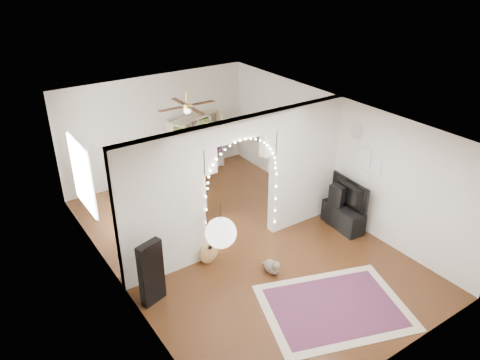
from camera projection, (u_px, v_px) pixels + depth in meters
floor at (239, 243)px, 9.65m from camera, size 7.50×7.50×0.00m
ceiling at (239, 118)px, 8.43m from camera, size 5.00×7.50×0.02m
wall_back at (156, 128)px, 11.81m from camera, size 5.00×0.02×2.70m
wall_front at (395, 291)px, 6.27m from camera, size 5.00×0.02×2.70m
wall_left at (115, 223)px, 7.79m from camera, size 0.02×7.50×2.70m
wall_right at (333, 155)px, 10.29m from camera, size 0.02×7.50×2.70m
divider_wall at (239, 181)px, 9.01m from camera, size 5.00×0.20×2.70m
fairy_lights at (243, 178)px, 8.85m from camera, size 1.64×0.04×1.60m
window at (82, 175)px, 9.07m from camera, size 0.04×1.20×1.40m
wall_clock at (357, 132)px, 9.50m from camera, size 0.03×0.31×0.31m
picture_frames at (368, 165)px, 9.48m from camera, size 0.02×0.50×0.70m
paper_lantern at (221, 233)px, 5.91m from camera, size 0.40×0.40×0.40m
ceiling_fan at (187, 106)px, 10.04m from camera, size 1.10×1.10×0.30m
area_rug at (334, 307)px, 7.93m from camera, size 2.84×2.47×0.02m
guitar_case at (151, 273)px, 7.82m from camera, size 0.48×0.28×1.19m
acoustic_guitar at (209, 245)px, 8.84m from camera, size 0.42×0.24×0.99m
tabby_cat at (272, 267)px, 8.69m from camera, size 0.27×0.56×0.37m
floor_speaker at (339, 204)px, 10.10m from camera, size 0.42×0.38×0.96m
media_console at (343, 217)px, 10.08m from camera, size 0.48×1.03×0.50m
tv at (346, 194)px, 9.82m from camera, size 0.23×1.08×0.62m
bookcase at (196, 144)px, 12.38m from camera, size 1.54×0.85×1.54m
dining_table at (149, 180)px, 10.68m from camera, size 1.23×0.85×0.76m
flower_vase at (148, 174)px, 10.61m from camera, size 0.19×0.19×0.19m
dining_chair_left at (166, 211)px, 10.33m from camera, size 0.63×0.64×0.49m
dining_chair_right at (194, 205)px, 10.55m from camera, size 0.64×0.65×0.48m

